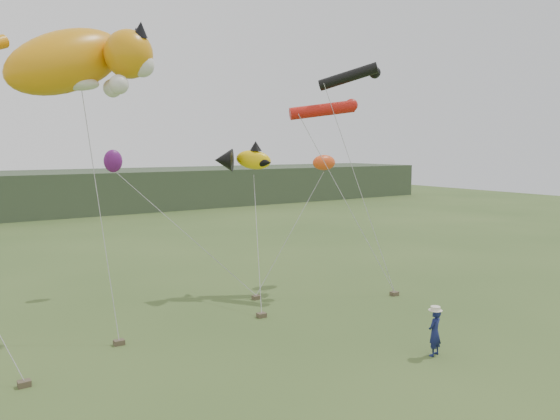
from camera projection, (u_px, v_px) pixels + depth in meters
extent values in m
plane|color=#385123|center=(352.00, 359.00, 16.62)|extent=(120.00, 120.00, 0.00)
cube|color=#2D3D28|center=(47.00, 192.00, 53.47)|extent=(90.00, 12.00, 4.00)
imported|color=#151C51|center=(435.00, 332.00, 16.86)|extent=(0.60, 0.47, 1.48)
cube|color=brown|center=(119.00, 342.00, 17.83)|extent=(0.33, 0.26, 0.17)
cube|color=brown|center=(262.00, 315.00, 20.72)|extent=(0.33, 0.26, 0.17)
cube|color=brown|center=(394.00, 294.00, 23.76)|extent=(0.33, 0.26, 0.17)
cube|color=brown|center=(24.00, 384.00, 14.73)|extent=(0.33, 0.26, 0.17)
cube|color=brown|center=(256.00, 297.00, 23.16)|extent=(0.33, 0.26, 0.17)
ellipsoid|color=orange|center=(66.00, 61.00, 18.84)|extent=(5.33, 3.32, 3.50)
sphere|color=orange|center=(129.00, 54.00, 19.08)|extent=(1.69, 1.69, 1.69)
cone|color=black|center=(140.00, 29.00, 18.76)|extent=(0.53, 0.64, 0.64)
cone|color=black|center=(136.00, 34.00, 19.63)|extent=(0.53, 0.61, 0.60)
sphere|color=silver|center=(142.00, 65.00, 19.10)|extent=(0.85, 0.85, 0.85)
ellipsoid|color=silver|center=(75.00, 83.00, 18.80)|extent=(1.66, 0.83, 0.52)
sphere|color=silver|center=(119.00, 84.00, 18.43)|extent=(0.66, 0.66, 0.66)
sphere|color=silver|center=(113.00, 88.00, 19.62)|extent=(0.66, 0.66, 0.66)
ellipsoid|color=yellow|center=(254.00, 160.00, 24.14)|extent=(1.70, 1.53, 1.02)
cone|color=black|center=(223.00, 160.00, 23.67)|extent=(1.22, 1.26, 1.00)
cone|color=black|center=(256.00, 146.00, 24.13)|extent=(0.55, 0.55, 0.44)
cone|color=black|center=(267.00, 163.00, 23.88)|extent=(0.59, 0.62, 0.44)
cone|color=black|center=(254.00, 162.00, 24.79)|extent=(0.59, 0.62, 0.44)
cylinder|color=black|center=(348.00, 77.00, 24.36)|extent=(2.17, 2.35, 1.20)
sphere|color=black|center=(375.00, 73.00, 24.65)|extent=(0.53, 0.53, 0.53)
cylinder|color=red|center=(322.00, 110.00, 24.93)|extent=(2.96, 1.86, 0.94)
sphere|color=red|center=(351.00, 105.00, 25.26)|extent=(0.60, 0.60, 0.60)
ellipsoid|color=#F34D18|center=(324.00, 163.00, 26.02)|extent=(1.25, 0.73, 0.73)
ellipsoid|color=#621669|center=(113.00, 161.00, 23.93)|extent=(0.82, 0.55, 1.00)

